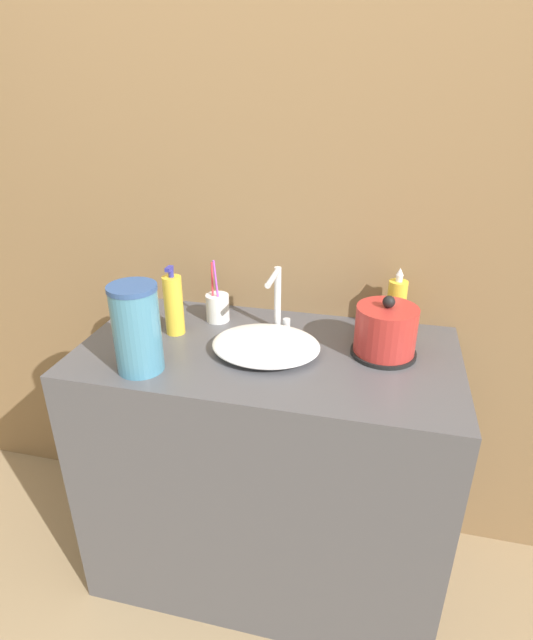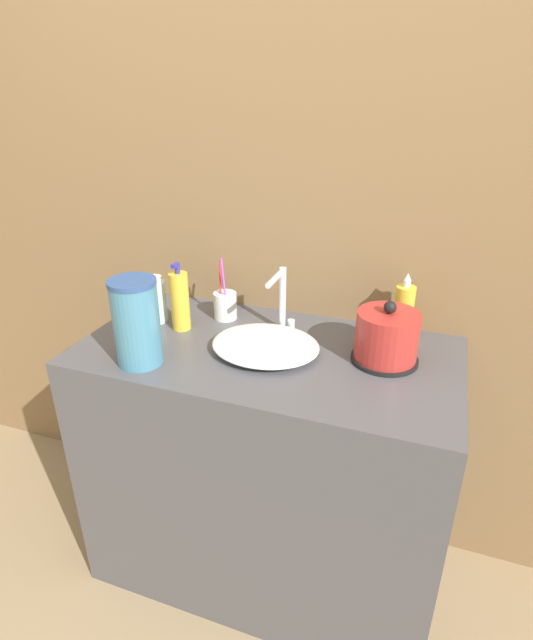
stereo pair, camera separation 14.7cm
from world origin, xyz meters
TOP-DOWN VIEW (x-y plane):
  - ground_plane at (0.00, 0.00)m, footprint 12.00×12.00m
  - wall_back at (0.00, 0.61)m, footprint 6.00×0.04m
  - vanity_counter at (0.00, 0.30)m, footprint 1.15×0.59m
  - sink_basin at (-0.00, 0.28)m, footprint 0.33×0.28m
  - faucet at (0.00, 0.42)m, footprint 0.06×0.15m
  - electric_kettle at (0.34, 0.35)m, footprint 0.19×0.19m
  - toothbrush_cup at (-0.21, 0.46)m, footprint 0.08×0.08m
  - lotion_bottle at (-0.31, 0.34)m, footprint 0.06×0.06m
  - shampoo_bottle at (-0.42, 0.36)m, footprint 0.07×0.07m
  - mouthwash_bottle at (0.37, 0.52)m, footprint 0.06×0.06m
  - water_pitcher at (-0.32, 0.10)m, footprint 0.13×0.13m

SIDE VIEW (x-z plane):
  - ground_plane at x=0.00m, z-range 0.00..0.00m
  - vanity_counter at x=0.00m, z-range 0.00..0.90m
  - sink_basin at x=0.00m, z-range 0.90..0.95m
  - toothbrush_cup at x=-0.21m, z-range 0.84..1.06m
  - electric_kettle at x=0.34m, z-range 0.88..1.07m
  - shampoo_bottle at x=-0.42m, z-range 0.90..1.06m
  - mouthwash_bottle at x=0.37m, z-range 0.88..1.10m
  - lotion_bottle at x=-0.31m, z-range 0.89..1.11m
  - faucet at x=0.00m, z-range 0.92..1.13m
  - water_pitcher at x=-0.32m, z-range 0.90..1.16m
  - wall_back at x=0.00m, z-range 0.00..2.60m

